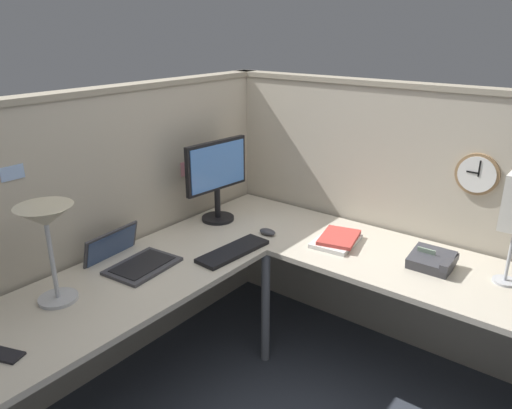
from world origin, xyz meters
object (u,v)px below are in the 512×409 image
Objects in this scene: computer_mouse at (267,232)px; desk_lamp_dome at (46,224)px; cell_phone at (4,355)px; wall_clock at (477,174)px; office_phone at (433,261)px; book_stack at (337,240)px; laptop at (129,258)px; keyboard at (233,251)px; monitor at (217,175)px.

desk_lamp_dome is (-1.14, 0.31, 0.35)m from computer_mouse.
wall_clock is at bearing -48.44° from cell_phone.
office_phone reaches higher than book_stack.
laptop is at bearing 139.84° from book_stack.
desk_lamp_dome reaches higher than keyboard.
keyboard is at bearing -128.73° from monitor.
keyboard is at bearing 118.16° from office_phone.
monitor reaches higher than office_phone.
cell_phone is (-0.34, -0.19, -0.36)m from desk_lamp_dome.
computer_mouse is at bearing 100.89° from office_phone.
laptop is 0.95× the size of keyboard.
monitor is 0.76m from laptop.
book_stack is at bearing -79.00° from monitor.
monitor is 0.56m from keyboard.
book_stack is (0.86, -0.73, -0.00)m from laptop.
monitor is 1.12× the size of desk_lamp_dome.
laptop is at bearing -2.87° from cell_phone.
computer_mouse is 1.48m from cell_phone.
office_phone is at bearing -79.11° from computer_mouse.
book_stack is (-0.03, 0.52, -0.02)m from office_phone.
laptop is 0.92× the size of desk_lamp_dome.
monitor is 2.43× the size of office_phone.
monitor is 1.22× the size of laptop.
monitor is 1.53m from cell_phone.
keyboard is 2.99× the size of cell_phone.
laptop is (-0.71, -0.03, -0.27)m from monitor.
monitor is 3.47× the size of cell_phone.
desk_lamp_dome is at bearing 9.73° from cell_phone.
office_phone is 0.66× the size of book_stack.
desk_lamp_dome reaches higher than cell_phone.
computer_mouse is 0.47× the size of wall_clock.
computer_mouse is at bearing 3.85° from keyboard.
office_phone is at bearing -82.08° from monitor.
wall_clock is (0.51, -1.34, 0.13)m from monitor.
office_phone is 0.52m from book_stack.
wall_clock is (1.23, -1.31, 0.40)m from laptop.
cell_phone is at bearing 163.12° from book_stack.
keyboard is 4.13× the size of computer_mouse.
office_phone is at bearing -57.89° from keyboard.
computer_mouse is 0.50× the size of office_phone.
wall_clock is at bearing -62.16° from computer_mouse.
keyboard is (-0.30, -0.38, -0.28)m from monitor.
monitor is 1.31m from office_phone.
cell_phone is at bearing 175.57° from computer_mouse.
cell_phone is 0.65× the size of wall_clock.
desk_lamp_dome reaches higher than book_stack.
laptop reaches higher than office_phone.
keyboard is 2.09× the size of office_phone.
book_stack reaches higher than cell_phone.
keyboard is 0.95m from desk_lamp_dome.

